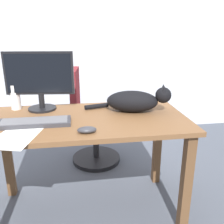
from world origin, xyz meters
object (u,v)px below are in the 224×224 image
computer_mouse (87,130)px  keyboard (35,122)px  cat (135,101)px  water_bottle (15,96)px  monitor (40,79)px  office_chair (90,123)px

computer_mouse → keyboard: bearing=150.2°
cat → water_bottle: water_bottle is taller
monitor → computer_mouse: bearing=-58.2°
computer_mouse → monitor: bearing=121.8°
office_chair → cat: office_chair is taller
cat → water_bottle: (-0.85, 0.19, 0.01)m
cat → office_chair: bearing=113.3°
keyboard → computer_mouse: size_ratio=4.00×
office_chair → computer_mouse: size_ratio=8.58×
monitor → keyboard: size_ratio=1.09×
monitor → cat: size_ratio=0.81×
keyboard → water_bottle: size_ratio=2.13×
monitor → computer_mouse: (0.30, -0.48, -0.21)m
keyboard → cat: size_ratio=0.74×
office_chair → cat: size_ratio=1.58×
monitor → office_chair: bearing=53.2°
office_chair → keyboard: (-0.39, -0.81, 0.33)m
monitor → computer_mouse: 0.60m
cat → water_bottle: 0.87m
cat → water_bottle: bearing=167.4°
office_chair → cat: 0.82m
monitor → cat: monitor is taller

